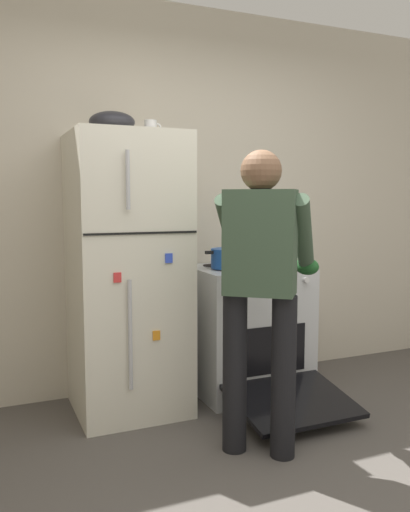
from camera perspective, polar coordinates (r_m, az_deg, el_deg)
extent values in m
cube|color=beige|center=(3.83, -4.26, 6.11)|extent=(6.00, 0.10, 2.70)
cube|color=silver|center=(3.39, -8.37, -1.94)|extent=(0.68, 0.68, 1.76)
cube|color=black|center=(3.03, -6.77, 2.46)|extent=(0.67, 0.01, 0.01)
cylinder|color=#B7B7BC|center=(3.08, -8.05, -8.42)|extent=(0.02, 0.02, 0.64)
cylinder|color=#B7B7BC|center=(2.98, -8.31, 8.12)|extent=(0.02, 0.02, 0.33)
cube|color=blue|center=(3.09, -3.91, -0.23)|extent=(0.04, 0.01, 0.06)
cube|color=orange|center=(3.15, -5.25, -8.52)|extent=(0.04, 0.01, 0.06)
cube|color=red|center=(3.02, -9.41, -2.30)|extent=(0.04, 0.01, 0.06)
cube|color=silver|center=(3.78, 4.52, -7.80)|extent=(0.76, 0.64, 0.88)
cube|color=black|center=(3.53, 7.00, -10.05)|extent=(0.53, 0.01, 0.32)
cylinder|color=black|center=(3.49, 3.03, -1.56)|extent=(0.17, 0.17, 0.01)
cylinder|color=black|center=(3.67, 8.15, -1.24)|extent=(0.17, 0.17, 0.01)
cylinder|color=black|center=(3.75, 1.08, -1.02)|extent=(0.17, 0.17, 0.01)
cylinder|color=black|center=(3.91, 5.95, -0.75)|extent=(0.17, 0.17, 0.01)
cylinder|color=silver|center=(3.30, 3.29, -3.12)|extent=(0.04, 0.03, 0.04)
cylinder|color=silver|center=(3.38, 5.88, -2.93)|extent=(0.04, 0.03, 0.04)
cylinder|color=silver|center=(3.47, 8.48, -2.72)|extent=(0.04, 0.03, 0.04)
cylinder|color=silver|center=(3.56, 10.81, -2.54)|extent=(0.04, 0.03, 0.04)
cube|color=black|center=(3.38, 9.36, -15.11)|extent=(0.72, 0.56, 0.13)
cylinder|color=black|center=(2.89, 3.22, -12.42)|extent=(0.13, 0.13, 0.86)
cylinder|color=black|center=(2.85, 8.45, -12.77)|extent=(0.13, 0.13, 0.86)
cube|color=#384C38|center=(2.73, 5.97, 1.46)|extent=(0.41, 0.38, 0.54)
sphere|color=brown|center=(2.72, 6.06, 9.13)|extent=(0.21, 0.21, 0.21)
sphere|color=black|center=(2.72, 6.05, 8.36)|extent=(0.15, 0.15, 0.15)
cylinder|color=#384C38|center=(2.96, 2.86, 2.39)|extent=(0.37, 0.42, 0.45)
cylinder|color=#384C38|center=(2.90, 10.59, 2.21)|extent=(0.37, 0.42, 0.45)
ellipsoid|color=#1E5123|center=(3.18, 3.68, -0.85)|extent=(0.12, 0.18, 0.10)
ellipsoid|color=#1E5123|center=(3.12, 10.88, -1.08)|extent=(0.12, 0.18, 0.10)
cylinder|color=#19479E|center=(3.58, 2.69, -0.25)|extent=(0.26, 0.26, 0.13)
cube|color=black|center=(3.51, 0.45, 0.39)|extent=(0.05, 0.03, 0.02)
cube|color=black|center=(3.64, 4.86, 0.58)|extent=(0.05, 0.03, 0.02)
cylinder|color=silver|center=(3.48, -5.89, 13.57)|extent=(0.08, 0.08, 0.10)
torus|color=silver|center=(3.50, -5.18, 13.63)|extent=(0.06, 0.01, 0.06)
cylinder|color=brown|center=(4.01, 7.04, 0.65)|extent=(0.05, 0.05, 0.17)
ellipsoid|color=black|center=(3.37, -9.98, 14.02)|extent=(0.28, 0.28, 0.12)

